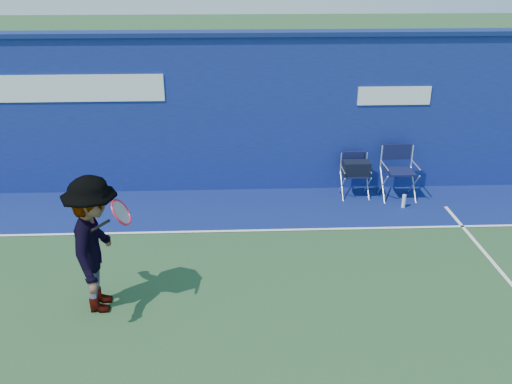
{
  "coord_description": "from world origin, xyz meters",
  "views": [
    {
      "loc": [
        0.54,
        -5.05,
        4.37
      ],
      "look_at": [
        0.86,
        2.6,
        1.0
      ],
      "focal_mm": 38.0,
      "sensor_mm": 36.0,
      "label": 1
    }
  ],
  "objects_px": {
    "water_bottle": "(404,201)",
    "directors_chair_right": "(398,182)",
    "tennis_player": "(96,245)",
    "directors_chair_left": "(355,179)"
  },
  "relations": [
    {
      "from": "water_bottle",
      "to": "directors_chair_right",
      "type": "bearing_deg",
      "value": 89.68
    },
    {
      "from": "directors_chair_right",
      "to": "tennis_player",
      "type": "relative_size",
      "value": 0.54
    },
    {
      "from": "tennis_player",
      "to": "water_bottle",
      "type": "bearing_deg",
      "value": 30.3
    },
    {
      "from": "water_bottle",
      "to": "directors_chair_left",
      "type": "bearing_deg",
      "value": 145.28
    },
    {
      "from": "directors_chair_left",
      "to": "directors_chair_right",
      "type": "height_order",
      "value": "directors_chair_right"
    },
    {
      "from": "directors_chair_right",
      "to": "tennis_player",
      "type": "height_order",
      "value": "tennis_player"
    },
    {
      "from": "directors_chair_right",
      "to": "water_bottle",
      "type": "relative_size",
      "value": 3.91
    },
    {
      "from": "directors_chair_left",
      "to": "water_bottle",
      "type": "bearing_deg",
      "value": -34.72
    },
    {
      "from": "tennis_player",
      "to": "directors_chair_left",
      "type": "bearing_deg",
      "value": 39.91
    },
    {
      "from": "directors_chair_left",
      "to": "water_bottle",
      "type": "distance_m",
      "value": 1.02
    }
  ]
}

